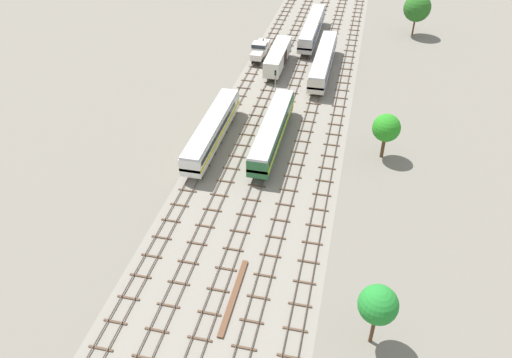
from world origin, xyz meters
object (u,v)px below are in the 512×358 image
Objects in this scene: diesel_railcar_far_left_nearest at (212,129)px; diesel_railcar_centre_left_near at (272,130)px; signal_post_nearest at (275,82)px; freight_boxcar_left_midfar at (278,56)px; passenger_coach_centre_left_farther at (312,27)px; passenger_coach_centre_mid at (323,60)px; shunter_loco_far_left_far at (260,49)px.

diesel_railcar_centre_left_near is at bearing 11.57° from diesel_railcar_far_left_nearest.
diesel_railcar_centre_left_near is at bearing -80.61° from signal_post_nearest.
diesel_railcar_centre_left_near is 26.73m from freight_boxcar_left_midfar.
diesel_railcar_far_left_nearest is 45.02m from passenger_coach_centre_left_farther.
passenger_coach_centre_mid is at bearing 80.76° from diesel_railcar_centre_left_near.
diesel_railcar_far_left_nearest is 3.43× the size of signal_post_nearest.
passenger_coach_centre_left_farther is at bearing 75.19° from freight_boxcar_left_midfar.
diesel_railcar_centre_left_near is 26.51m from passenger_coach_centre_mid.
diesel_railcar_far_left_nearest and passenger_coach_centre_mid have the same top height.
freight_boxcar_left_midfar is (-8.50, 0.22, -0.16)m from passenger_coach_centre_mid.
diesel_railcar_far_left_nearest is 30.69m from passenger_coach_centre_mid.
diesel_railcar_far_left_nearest and passenger_coach_centre_left_farther have the same top height.
shunter_loco_far_left_far is at bearing 162.77° from passenger_coach_centre_mid.
diesel_railcar_centre_left_near is 0.93× the size of passenger_coach_centre_mid.
freight_boxcar_left_midfar is at bearing 81.39° from diesel_railcar_far_left_nearest.
diesel_railcar_centre_left_near is at bearing -80.85° from freight_boxcar_left_midfar.
diesel_railcar_far_left_nearest is 0.93× the size of passenger_coach_centre_left_farther.
freight_boxcar_left_midfar is 2.34× the size of signal_post_nearest.
signal_post_nearest is at bearing -69.70° from shunter_loco_far_left_far.
shunter_loco_far_left_far is 0.38× the size of passenger_coach_centre_left_farther.
diesel_railcar_centre_left_near is 2.42× the size of shunter_loco_far_left_far.
passenger_coach_centre_mid is 16.84m from passenger_coach_centre_left_farther.
passenger_coach_centre_mid is at bearing -17.23° from shunter_loco_far_left_far.
signal_post_nearest reaches higher than shunter_loco_far_left_far.
freight_boxcar_left_midfar is (-4.25, 26.39, -0.15)m from diesel_railcar_centre_left_near.
signal_post_nearest is (6.38, 14.61, 1.16)m from diesel_railcar_far_left_nearest.
diesel_railcar_far_left_nearest is 28.45m from freight_boxcar_left_midfar.
diesel_railcar_centre_left_near is 0.93× the size of passenger_coach_centre_left_farther.
freight_boxcar_left_midfar is 0.64× the size of passenger_coach_centre_left_farther.
signal_post_nearest is (6.38, -17.26, 1.75)m from shunter_loco_far_left_far.
diesel_railcar_far_left_nearest is at bearing -98.61° from freight_boxcar_left_midfar.
passenger_coach_centre_left_farther reaches higher than shunter_loco_far_left_far.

